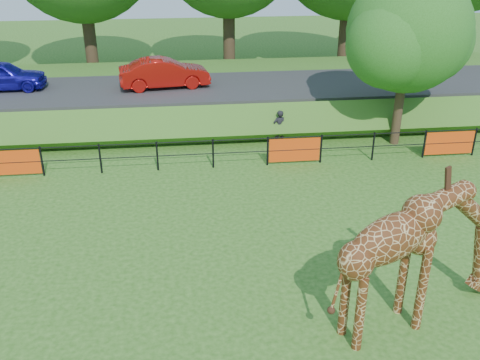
{
  "coord_description": "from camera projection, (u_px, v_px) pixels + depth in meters",
  "views": [
    {
      "loc": [
        -1.15,
        -9.88,
        7.88
      ],
      "look_at": [
        0.33,
        2.58,
        2.0
      ],
      "focal_mm": 40.0,
      "sensor_mm": 36.0,
      "label": 1
    }
  ],
  "objects": [
    {
      "name": "embankment",
      "position": [
        202.0,
        94.0,
        26.01
      ],
      "size": [
        40.0,
        9.0,
        1.3
      ],
      "primitive_type": "cube",
      "color": "#265415",
      "rests_on": "ground"
    },
    {
      "name": "car_red",
      "position": [
        164.0,
        73.0,
        23.9
      ],
      "size": [
        4.14,
        1.91,
        1.31
      ],
      "primitive_type": "imported",
      "rotation": [
        0.0,
        0.0,
        1.71
      ],
      "color": "#B4120C",
      "rests_on": "road"
    },
    {
      "name": "road",
      "position": [
        203.0,
        88.0,
        24.36
      ],
      "size": [
        40.0,
        5.0,
        0.12
      ],
      "primitive_type": "cube",
      "color": "#2A2A2C",
      "rests_on": "embankment"
    },
    {
      "name": "perimeter_fence",
      "position": [
        213.0,
        154.0,
        19.31
      ],
      "size": [
        28.07,
        0.1,
        1.1
      ],
      "primitive_type": null,
      "color": "black",
      "rests_on": "ground"
    },
    {
      "name": "giraffe",
      "position": [
        421.0,
        257.0,
        11.31
      ],
      "size": [
        4.53,
        2.23,
        3.22
      ],
      "primitive_type": null,
      "rotation": [
        0.0,
        0.0,
        0.33
      ],
      "color": "#532811",
      "rests_on": "ground"
    },
    {
      "name": "tree_east",
      "position": [
        410.0,
        36.0,
        20.01
      ],
      "size": [
        5.4,
        4.71,
        6.76
      ],
      "color": "#382719",
      "rests_on": "ground"
    },
    {
      "name": "visitor",
      "position": [
        279.0,
        128.0,
        21.36
      ],
      "size": [
        0.59,
        0.45,
        1.43
      ],
      "primitive_type": "imported",
      "rotation": [
        0.0,
        0.0,
        3.37
      ],
      "color": "black",
      "rests_on": "ground"
    },
    {
      "name": "car_blue",
      "position": [
        1.0,
        76.0,
        23.55
      ],
      "size": [
        3.77,
        1.55,
        1.28
      ],
      "primitive_type": "imported",
      "rotation": [
        0.0,
        0.0,
        1.58
      ],
      "color": "#1D16B7",
      "rests_on": "road"
    },
    {
      "name": "ground",
      "position": [
        239.0,
        306.0,
        12.35
      ],
      "size": [
        90.0,
        90.0,
        0.0
      ],
      "primitive_type": "plane",
      "color": "#265415",
      "rests_on": "ground"
    }
  ]
}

